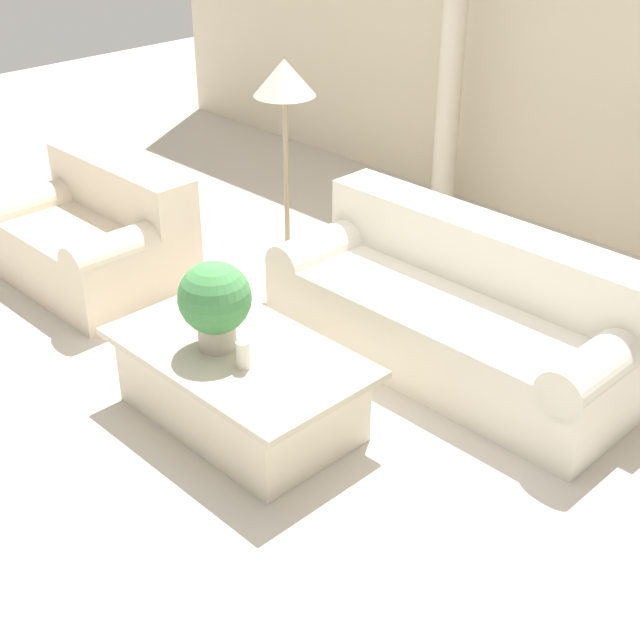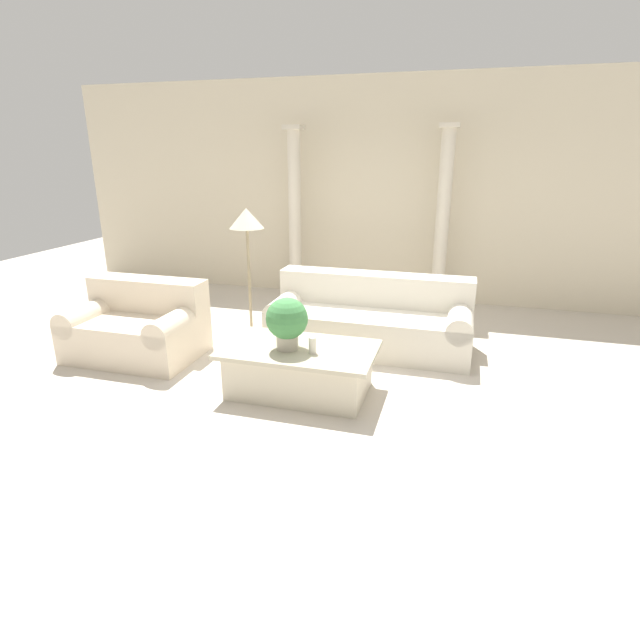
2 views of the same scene
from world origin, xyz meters
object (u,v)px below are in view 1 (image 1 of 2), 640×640
sofa_long (458,311)px  coffee_table (240,384)px  floor_lamp (285,92)px  potted_plant (215,301)px  loveseat (96,235)px

sofa_long → coffee_table: size_ratio=1.60×
coffee_table → floor_lamp: size_ratio=0.92×
sofa_long → floor_lamp: floor_lamp is taller
coffee_table → potted_plant: (-0.09, -0.06, 0.49)m
sofa_long → floor_lamp: 1.81m
coffee_table → floor_lamp: floor_lamp is taller
sofa_long → floor_lamp: bearing=179.7°
potted_plant → floor_lamp: 1.82m
sofa_long → coffee_table: sofa_long is taller
loveseat → sofa_long: bearing=21.3°
loveseat → coffee_table: 2.05m
sofa_long → floor_lamp: (-1.50, 0.01, 1.01)m
potted_plant → sofa_long: bearing=69.7°
sofa_long → potted_plant: (-0.52, -1.40, 0.40)m
coffee_table → potted_plant: potted_plant is taller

